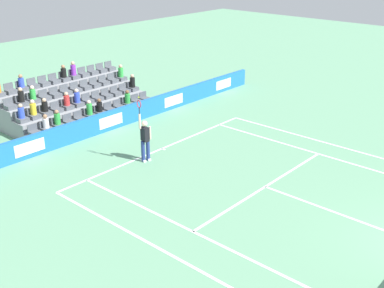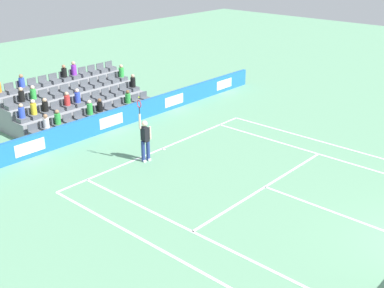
{
  "view_description": "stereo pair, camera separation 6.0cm",
  "coord_description": "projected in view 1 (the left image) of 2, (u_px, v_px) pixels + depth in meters",
  "views": [
    {
      "loc": [
        14.08,
        2.4,
        8.56
      ],
      "look_at": [
        0.67,
        -9.49,
        1.1
      ],
      "focal_mm": 45.78,
      "sensor_mm": 36.0,
      "label": 1
    },
    {
      "loc": [
        14.04,
        2.44,
        8.56
      ],
      "look_at": [
        0.67,
        -9.49,
        1.1
      ],
      "focal_mm": 45.78,
      "sensor_mm": 36.0,
      "label": 2
    }
  ],
  "objects": [
    {
      "name": "tennis_player",
      "position": [
        145.0,
        139.0,
        20.21
      ],
      "size": [
        0.51,
        0.4,
        2.85
      ],
      "color": "navy",
      "rests_on": "ground"
    },
    {
      "name": "line_service",
      "position": [
        265.0,
        187.0,
        18.4
      ],
      "size": [
        8.23,
        0.1,
        0.01
      ],
      "primitive_type": "cube",
      "color": "white",
      "rests_on": "ground"
    },
    {
      "name": "line_centre_service",
      "position": [
        345.0,
        216.0,
        16.44
      ],
      "size": [
        0.1,
        6.4,
        0.01
      ],
      "primitive_type": "cube",
      "color": "white",
      "rests_on": "ground"
    },
    {
      "name": "line_singles_sideline_right",
      "position": [
        328.0,
        157.0,
        20.97
      ],
      "size": [
        0.1,
        11.89,
        0.01
      ],
      "primitive_type": "cube",
      "color": "white",
      "rests_on": "ground"
    },
    {
      "name": "line_doubles_sideline_right",
      "position": [
        342.0,
        147.0,
        21.91
      ],
      "size": [
        0.1,
        11.89,
        0.01
      ],
      "primitive_type": "cube",
      "color": "white",
      "rests_on": "ground"
    },
    {
      "name": "stadium_stand",
      "position": [
        73.0,
        104.0,
        25.46
      ],
      "size": [
        7.44,
        3.8,
        2.62
      ],
      "color": "gray",
      "rests_on": "ground"
    },
    {
      "name": "line_baseline",
      "position": [
        162.0,
        149.0,
        21.77
      ],
      "size": [
        10.97,
        0.1,
        0.01
      ],
      "primitive_type": "cube",
      "color": "white",
      "rests_on": "ground"
    },
    {
      "name": "sponsor_barrier",
      "position": [
        110.0,
        120.0,
        23.76
      ],
      "size": [
        22.07,
        0.22,
        0.97
      ],
      "color": "#1E66AD",
      "rests_on": "ground"
    },
    {
      "name": "line_doubles_sideline_left",
      "position": [
        174.0,
        256.0,
        14.34
      ],
      "size": [
        0.1,
        11.89,
        0.01
      ],
      "primitive_type": "cube",
      "color": "white",
      "rests_on": "ground"
    },
    {
      "name": "line_singles_sideline_left",
      "position": [
        204.0,
        237.0,
        15.28
      ],
      "size": [
        0.1,
        11.89,
        0.01
      ],
      "primitive_type": "cube",
      "color": "white",
      "rests_on": "ground"
    },
    {
      "name": "line_centre_mark",
      "position": [
        163.0,
        149.0,
        21.71
      ],
      "size": [
        0.1,
        0.2,
        0.01
      ],
      "primitive_type": "cube",
      "color": "white",
      "rests_on": "ground"
    }
  ]
}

